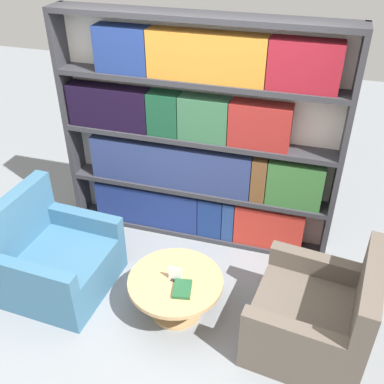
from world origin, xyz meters
TOP-DOWN VIEW (x-y plane):
  - ground_plane at (0.00, 0.00)m, footprint 14.00×14.00m
  - bookshelf at (-0.00, 1.33)m, footprint 2.77×0.30m
  - armchair_left at (-1.05, 0.16)m, footprint 0.94×0.98m
  - armchair_right at (1.34, 0.16)m, footprint 1.00×1.03m
  - coffee_table at (0.14, 0.16)m, footprint 0.83×0.83m
  - table_sign at (0.14, 0.16)m, footprint 0.12×0.06m
  - stray_book at (0.24, 0.06)m, footprint 0.18×0.23m

SIDE VIEW (x-z plane):
  - ground_plane at x=0.00m, z-range 0.00..0.00m
  - coffee_table at x=0.14m, z-range 0.09..0.48m
  - armchair_left at x=-1.05m, z-range -0.17..0.78m
  - armchair_right at x=1.34m, z-range -0.17..0.78m
  - stray_book at x=0.24m, z-range 0.39..0.42m
  - table_sign at x=0.14m, z-range 0.38..0.52m
  - bookshelf at x=0.00m, z-range -0.05..2.28m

